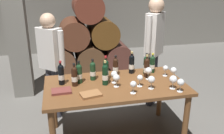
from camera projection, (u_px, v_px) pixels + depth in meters
cellar_back_wall at (80, 0)px, 6.60m from camera, size 10.00×0.24×2.80m
barrel_stack at (89, 41)px, 5.39m from camera, size 1.86×0.90×1.69m
stone_pillar at (16, 21)px, 3.99m from camera, size 0.32×0.32×2.60m
dining_table at (116, 91)px, 3.01m from camera, size 1.70×0.90×0.76m
wine_bottle_0 at (79, 73)px, 2.97m from camera, size 0.07×0.07×0.28m
wine_bottle_1 at (146, 65)px, 3.26m from camera, size 0.07×0.07×0.29m
wine_bottle_2 at (132, 64)px, 3.27m from camera, size 0.07×0.07×0.30m
wine_bottle_3 at (106, 70)px, 3.05m from camera, size 0.07×0.07×0.32m
wine_bottle_4 at (116, 66)px, 3.22m from camera, size 0.07×0.07×0.27m
wine_bottle_5 at (152, 64)px, 3.31m from camera, size 0.07×0.07×0.27m
wine_bottle_6 at (147, 67)px, 3.16m from camera, size 0.07×0.07×0.30m
wine_bottle_7 at (74, 76)px, 2.89m from camera, size 0.07×0.07×0.28m
wine_bottle_8 at (105, 74)px, 2.92m from camera, size 0.07×0.07×0.30m
wine_bottle_9 at (61, 74)px, 2.93m from camera, size 0.07×0.07×0.30m
wine_bottle_10 at (93, 71)px, 3.06m from camera, size 0.07×0.07×0.28m
wine_glass_0 at (173, 80)px, 2.81m from camera, size 0.09×0.09×0.16m
wine_glass_1 at (140, 78)px, 2.88m from camera, size 0.07×0.07×0.15m
wine_glass_2 at (133, 85)px, 2.71m from camera, size 0.07×0.07×0.15m
wine_glass_3 at (149, 71)px, 3.08m from camera, size 0.09×0.09×0.16m
wine_glass_4 at (181, 83)px, 2.74m from camera, size 0.08×0.08×0.16m
wine_glass_5 at (165, 69)px, 3.19m from camera, size 0.07×0.07×0.14m
wine_glass_6 at (151, 80)px, 2.82m from camera, size 0.08×0.08×0.16m
wine_glass_7 at (174, 71)px, 3.10m from camera, size 0.08×0.08×0.15m
wine_glass_8 at (114, 75)px, 2.98m from camera, size 0.08×0.08×0.15m
wine_glass_9 at (116, 78)px, 2.87m from camera, size 0.08×0.08×0.16m
tasting_notebook at (91, 94)px, 2.69m from camera, size 0.25×0.20×0.03m
leather_ledger at (61, 91)px, 2.77m from camera, size 0.23×0.17×0.03m
sommelier_presenting at (154, 43)px, 3.72m from camera, size 0.38×0.37×1.72m
taster_seated_left at (51, 58)px, 3.42m from camera, size 0.38×0.36×1.54m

